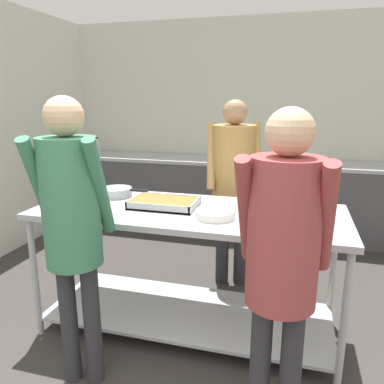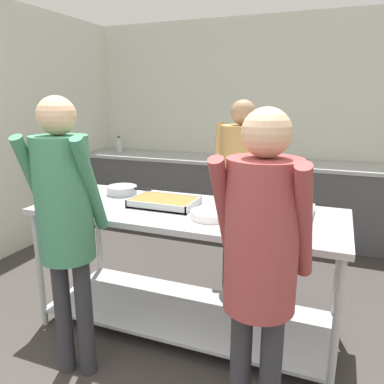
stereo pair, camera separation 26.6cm
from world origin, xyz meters
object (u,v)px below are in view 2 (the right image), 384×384
at_px(serving_tray_vegetables, 279,210).
at_px(cook_behind_counter, 241,176).
at_px(water_bottle, 119,145).
at_px(serving_tray_roast, 164,202).
at_px(guest_serving_right, 261,250).
at_px(sauce_pan, 122,190).
at_px(plate_stack, 211,215).
at_px(guest_serving_left, 65,210).

xyz_separation_m(serving_tray_vegetables, cook_behind_counter, (-0.43, 0.66, 0.07)).
bearing_deg(water_bottle, serving_tray_roast, -51.42).
xyz_separation_m(serving_tray_roast, water_bottle, (-1.75, 2.20, 0.08)).
height_order(serving_tray_roast, water_bottle, water_bottle).
bearing_deg(guest_serving_right, sauce_pan, 143.76).
bearing_deg(serving_tray_roast, water_bottle, 128.58).
relative_size(sauce_pan, serving_tray_roast, 0.82).
bearing_deg(plate_stack, guest_serving_right, -54.77).
relative_size(serving_tray_vegetables, cook_behind_counter, 0.27).
distance_m(sauce_pan, water_bottle, 2.40).
relative_size(guest_serving_right, cook_behind_counter, 0.99).
distance_m(serving_tray_roast, guest_serving_left, 0.77).
height_order(serving_tray_roast, plate_stack, serving_tray_roast).
bearing_deg(water_bottle, cook_behind_counter, -33.93).
bearing_deg(guest_serving_left, serving_tray_roast, 68.35).
bearing_deg(water_bottle, guest_serving_right, -48.89).
xyz_separation_m(guest_serving_right, water_bottle, (-2.60, 2.98, 0.00)).
height_order(sauce_pan, serving_tray_vegetables, sauce_pan).
bearing_deg(serving_tray_vegetables, guest_serving_left, -142.76).
bearing_deg(cook_behind_counter, sauce_pan, -143.91).
distance_m(sauce_pan, guest_serving_right, 1.62).
bearing_deg(plate_stack, water_bottle, 132.54).
distance_m(serving_tray_vegetables, cook_behind_counter, 0.79).
xyz_separation_m(sauce_pan, plate_stack, (0.86, -0.32, -0.01)).
height_order(guest_serving_left, guest_serving_right, guest_serving_left).
bearing_deg(serving_tray_roast, guest_serving_right, -42.72).
bearing_deg(sauce_pan, water_bottle, 122.65).
bearing_deg(cook_behind_counter, water_bottle, 146.07).
xyz_separation_m(guest_serving_left, guest_serving_right, (1.13, -0.07, -0.04)).
height_order(serving_tray_roast, guest_serving_left, guest_serving_left).
xyz_separation_m(serving_tray_vegetables, guest_serving_left, (-1.07, -0.82, 0.11)).
height_order(serving_tray_vegetables, cook_behind_counter, cook_behind_counter).
height_order(serving_tray_vegetables, guest_serving_left, guest_serving_left).
relative_size(serving_tray_roast, plate_stack, 1.75).
bearing_deg(guest_serving_right, guest_serving_left, 176.22).
height_order(sauce_pan, water_bottle, water_bottle).
relative_size(serving_tray_roast, guest_serving_right, 0.28).
bearing_deg(guest_serving_left, water_bottle, 116.86).
xyz_separation_m(sauce_pan, guest_serving_right, (1.30, -0.95, 0.06)).
bearing_deg(serving_tray_vegetables, plate_stack, -146.67).
height_order(sauce_pan, cook_behind_counter, cook_behind_counter).
bearing_deg(serving_tray_roast, plate_stack, -20.50).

